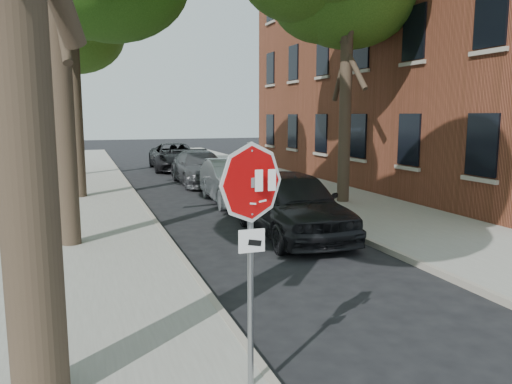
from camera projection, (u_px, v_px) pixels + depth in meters
ground at (309, 384)px, 5.61m from camera, size 120.00×120.00×0.00m
sidewalk_left at (77, 208)px, 15.97m from camera, size 4.00×55.00×0.12m
sidewalk_right at (316, 194)px, 18.76m from camera, size 4.00×55.00×0.12m
curb_left at (142, 204)px, 16.64m from camera, size 0.12×55.00×0.13m
curb_right at (265, 197)px, 18.08m from camera, size 0.12×55.00×0.13m
apartment_building at (462, 9)px, 22.10m from camera, size 12.20×20.20×15.30m
stop_sign at (251, 219)px, 5.06m from camera, size 0.76×0.34×2.61m
tree_far at (64, 24)px, 23.30m from camera, size 5.29×4.91×9.33m
car_a at (292, 203)px, 12.42m from camera, size 2.19×4.95×1.66m
car_b at (233, 181)px, 17.10m from camera, size 1.84×4.64×1.50m
car_c at (200, 168)px, 21.83m from camera, size 2.08×5.00×1.44m
car_d at (175, 157)px, 27.53m from camera, size 2.70×5.44×1.48m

